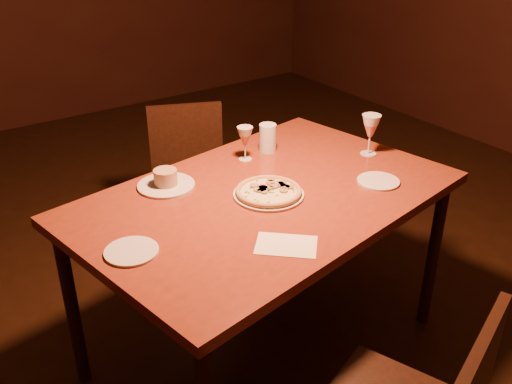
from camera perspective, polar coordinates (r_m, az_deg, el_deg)
floor at (r=2.95m, az=-0.35°, el=-13.07°), size 7.00×7.00×0.00m
dining_table at (r=2.38m, az=0.94°, el=-1.71°), size 1.70×1.25×0.83m
chair_far at (r=3.29m, az=-6.62°, el=1.69°), size 0.55×0.55×0.88m
pizza_plate at (r=2.32m, az=1.27°, el=0.01°), size 0.29×0.29×0.03m
ramekin_saucer at (r=2.42m, az=-9.01°, el=1.07°), size 0.24×0.24×0.08m
wine_glass_far at (r=2.62m, az=-1.10°, el=4.87°), size 0.07×0.07×0.16m
wine_glass_right at (r=2.72m, az=11.33°, el=5.62°), size 0.09×0.09×0.19m
water_tumbler at (r=2.71m, az=1.18°, el=5.43°), size 0.08×0.08×0.13m
side_plate_left at (r=2.01m, az=-12.35°, el=-5.82°), size 0.19×0.19×0.01m
side_plate_near at (r=2.49m, az=12.13°, el=1.06°), size 0.18×0.18×0.01m
menu_card at (r=2.01m, az=3.04°, el=-5.31°), size 0.26×0.25×0.00m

